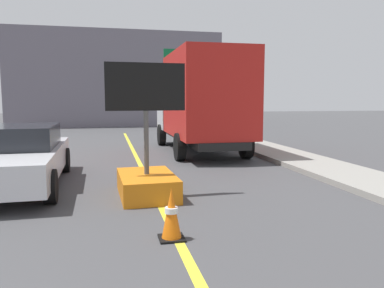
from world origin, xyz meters
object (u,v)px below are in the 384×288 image
highway_guide_sign (197,74)px  pickup_car (19,156)px  arrow_board_trailer (147,173)px  box_truck (201,101)px  traffic_cone_mid_lane (171,214)px

highway_guide_sign → pickup_car: bearing=-119.5°
arrow_board_trailer → highway_guide_sign: 14.85m
arrow_board_trailer → box_truck: 6.74m
arrow_board_trailer → traffic_cone_mid_lane: 2.54m
arrow_board_trailer → highway_guide_sign: size_ratio=0.54×
traffic_cone_mid_lane → highway_guide_sign: bearing=75.6°
highway_guide_sign → box_truck: bearing=-102.0°
traffic_cone_mid_lane → arrow_board_trailer: bearing=92.1°
box_truck → highway_guide_sign: highway_guide_sign is taller
highway_guide_sign → traffic_cone_mid_lane: 17.25m
pickup_car → traffic_cone_mid_lane: (2.84, -4.00, -0.33)m
arrow_board_trailer → traffic_cone_mid_lane: size_ratio=3.62×
box_truck → pickup_car: size_ratio=1.36×
pickup_car → box_truck: bearing=40.4°
box_truck → traffic_cone_mid_lane: (-2.54, -8.58, -1.55)m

